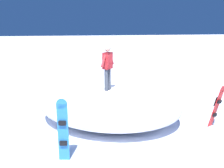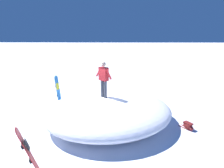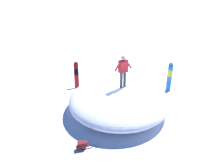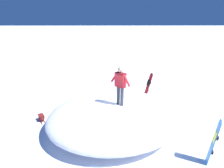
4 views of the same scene
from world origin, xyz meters
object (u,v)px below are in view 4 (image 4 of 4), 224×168
snowboard_primary_upright (214,142)px  snowboard_secondary_upright (148,85)px  backpack_near (41,118)px  snowboarder_standing (120,84)px

snowboard_primary_upright → snowboard_secondary_upright: size_ratio=1.11×
snowboard_primary_upright → backpack_near: (-2.82, -6.54, -0.72)m
snowboarder_standing → backpack_near: size_ratio=2.57×
snowboard_secondary_upright → backpack_near: bearing=-64.9°
backpack_near → snowboarder_standing: bearing=78.8°
snowboard_secondary_upright → snowboarder_standing: bearing=-29.8°
snowboard_secondary_upright → backpack_near: size_ratio=2.42×
snowboarder_standing → snowboard_secondary_upright: 4.06m
snowboard_secondary_upright → snowboard_primary_upright: bearing=10.0°
snowboard_primary_upright → backpack_near: bearing=-113.4°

